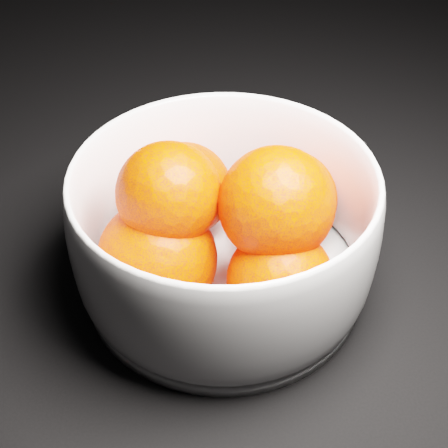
{
  "coord_description": "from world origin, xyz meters",
  "views": [
    {
      "loc": [
        0.23,
        -0.14,
        0.41
      ],
      "look_at": [
        0.25,
        0.25,
        0.07
      ],
      "focal_mm": 50.0,
      "sensor_mm": 36.0,
      "label": 1
    }
  ],
  "objects": [
    {
      "name": "orange_pile",
      "position": [
        0.25,
        0.25,
        0.07
      ],
      "size": [
        0.21,
        0.2,
        0.14
      ],
      "color": "#FF2900",
      "rests_on": "bowl"
    },
    {
      "name": "bowl",
      "position": [
        0.25,
        0.25,
        0.06
      ],
      "size": [
        0.25,
        0.25,
        0.12
      ],
      "rotation": [
        0.0,
        0.0,
        -0.2
      ],
      "color": "silver",
      "rests_on": "ground"
    }
  ]
}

